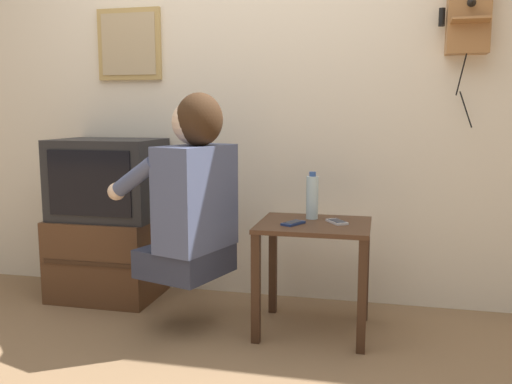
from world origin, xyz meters
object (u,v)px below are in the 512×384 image
object	(u,v)px
television	(108,179)
cell_phone_spare	(337,222)
wall_phone_antique	(469,11)
framed_picture	(129,44)
water_bottle	(312,197)
person	(192,191)
cell_phone_held	(293,223)

from	to	relation	value
television	cell_phone_spare	xyz separation A→B (m)	(1.34, -0.22, -0.15)
wall_phone_antique	framed_picture	distance (m)	1.89
television	water_bottle	world-z (taller)	television
television	framed_picture	bearing A→B (deg)	75.49
person	cell_phone_spare	size ratio (longest dim) A/B	6.55
cell_phone_held	water_bottle	size ratio (longest dim) A/B	0.58
wall_phone_antique	person	bearing A→B (deg)	-157.34
wall_phone_antique	framed_picture	size ratio (longest dim) A/B	2.00
television	wall_phone_antique	world-z (taller)	wall_phone_antique
wall_phone_antique	television	bearing A→B (deg)	-174.95
television	cell_phone_spare	bearing A→B (deg)	-9.53
person	cell_phone_held	xyz separation A→B (m)	(0.49, 0.07, -0.15)
person	television	world-z (taller)	person
cell_phone_spare	person	bearing A→B (deg)	158.56
wall_phone_antique	water_bottle	xyz separation A→B (m)	(-0.74, -0.32, -0.93)
wall_phone_antique	cell_phone_held	world-z (taller)	wall_phone_antique
person	cell_phone_held	size ratio (longest dim) A/B	6.50
television	person	bearing A→B (deg)	-29.83
wall_phone_antique	cell_phone_spare	xyz separation A→B (m)	(-0.61, -0.40, -1.03)
cell_phone_held	water_bottle	bearing A→B (deg)	93.80
cell_phone_spare	framed_picture	bearing A→B (deg)	127.74
wall_phone_antique	cell_phone_spare	world-z (taller)	wall_phone_antique
cell_phone_spare	television	bearing A→B (deg)	137.14
framed_picture	cell_phone_held	size ratio (longest dim) A/B	3.02
person	framed_picture	size ratio (longest dim) A/B	2.15
water_bottle	framed_picture	bearing A→B (deg)	162.64
cell_phone_spare	water_bottle	xyz separation A→B (m)	(-0.13, 0.08, 0.11)
wall_phone_antique	cell_phone_held	xyz separation A→B (m)	(-0.81, -0.48, -1.03)
television	cell_phone_spare	world-z (taller)	television
person	television	size ratio (longest dim) A/B	1.50
television	framed_picture	world-z (taller)	framed_picture
water_bottle	wall_phone_antique	bearing A→B (deg)	23.16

